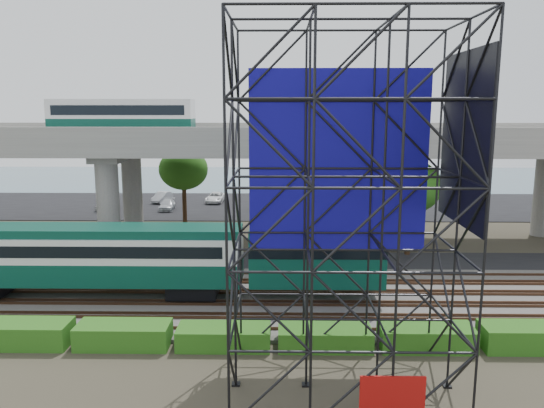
{
  "coord_description": "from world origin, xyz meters",
  "views": [
    {
      "loc": [
        3.79,
        -28.92,
        11.71
      ],
      "look_at": [
        3.22,
        6.0,
        5.34
      ],
      "focal_mm": 35.0,
      "sensor_mm": 36.0,
      "label": 1
    }
  ],
  "objects": [
    {
      "name": "suv",
      "position": [
        -13.49,
        11.05,
        0.81
      ],
      "size": [
        5.37,
        2.7,
        1.46
      ],
      "primitive_type": "imported",
      "rotation": [
        0.0,
        0.0,
        1.62
      ],
      "color": "black",
      "rests_on": "service_road"
    },
    {
      "name": "rail_tracks",
      "position": [
        0.0,
        2.0,
        0.28
      ],
      "size": [
        90.0,
        9.52,
        0.16
      ],
      "color": "#472D1E",
      "rests_on": "ballast_bed"
    },
    {
      "name": "trees",
      "position": [
        -4.67,
        16.17,
        5.57
      ],
      "size": [
        40.94,
        16.94,
        7.69
      ],
      "color": "#382314",
      "rests_on": "ground"
    },
    {
      "name": "ballast_bed",
      "position": [
        0.0,
        2.0,
        0.1
      ],
      "size": [
        90.0,
        12.0,
        0.2
      ],
      "primitive_type": "cube",
      "color": "slate",
      "rests_on": "ground"
    },
    {
      "name": "harbor_water",
      "position": [
        0.0,
        56.0,
        0.01
      ],
      "size": [
        140.0,
        40.0,
        0.03
      ],
      "primitive_type": "cube",
      "color": "slate",
      "rests_on": "ground"
    },
    {
      "name": "parking_lot",
      "position": [
        0.0,
        34.0,
        0.04
      ],
      "size": [
        90.0,
        18.0,
        0.08
      ],
      "primitive_type": "cube",
      "color": "black",
      "rests_on": "ground"
    },
    {
      "name": "commuter_train",
      "position": [
        -5.93,
        2.0,
        2.88
      ],
      "size": [
        29.3,
        3.06,
        4.3
      ],
      "color": "black",
      "rests_on": "rail_tracks"
    },
    {
      "name": "ground",
      "position": [
        0.0,
        0.0,
        0.0
      ],
      "size": [
        140.0,
        140.0,
        0.0
      ],
      "primitive_type": "plane",
      "color": "#474233",
      "rests_on": "ground"
    },
    {
      "name": "scaffold_tower",
      "position": [
        6.42,
        -7.98,
        7.47
      ],
      "size": [
        9.36,
        6.36,
        15.0
      ],
      "color": "black",
      "rests_on": "ground"
    },
    {
      "name": "parked_cars",
      "position": [
        1.1,
        33.7,
        0.68
      ],
      "size": [
        33.97,
        9.58,
        1.3
      ],
      "color": "#B8B8B8",
      "rests_on": "parking_lot"
    },
    {
      "name": "service_road",
      "position": [
        0.0,
        10.5,
        0.04
      ],
      "size": [
        90.0,
        5.0,
        0.08
      ],
      "primitive_type": "cube",
      "color": "black",
      "rests_on": "ground"
    },
    {
      "name": "hedge_strip",
      "position": [
        1.01,
        -4.3,
        0.56
      ],
      "size": [
        34.6,
        1.8,
        1.2
      ],
      "color": "#245914",
      "rests_on": "ground"
    },
    {
      "name": "overpass",
      "position": [
        -0.7,
        16.0,
        8.21
      ],
      "size": [
        80.0,
        12.0,
        12.4
      ],
      "color": "#9E9B93",
      "rests_on": "ground"
    }
  ]
}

